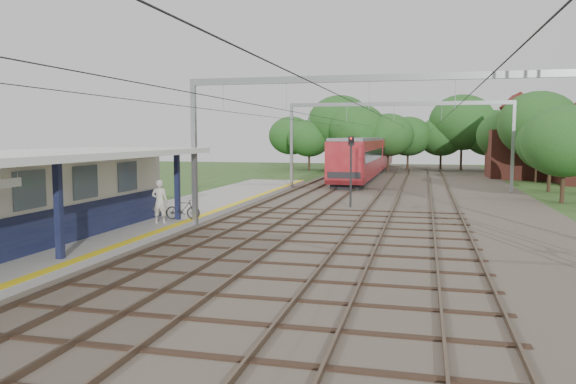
% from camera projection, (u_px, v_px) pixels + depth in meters
% --- Properties ---
extents(ground, '(160.00, 160.00, 0.00)m').
position_uv_depth(ground, '(131.00, 354.00, 11.19)').
color(ground, '#2D4C1E').
rests_on(ground, ground).
extents(ballast_bed, '(18.00, 90.00, 0.10)m').
position_uv_depth(ballast_bed, '(400.00, 198.00, 39.25)').
color(ballast_bed, '#473D33').
rests_on(ballast_bed, ground).
extents(platform, '(5.00, 52.00, 0.35)m').
position_uv_depth(platform, '(138.00, 225.00, 26.48)').
color(platform, gray).
rests_on(platform, ground).
extents(yellow_stripe, '(0.45, 52.00, 0.01)m').
position_uv_depth(yellow_stripe, '(182.00, 223.00, 25.93)').
color(yellow_stripe, yellow).
rests_on(yellow_stripe, platform).
extents(station_building, '(3.41, 18.00, 3.40)m').
position_uv_depth(station_building, '(3.00, 201.00, 19.85)').
color(station_building, beige).
rests_on(station_building, platform).
extents(canopy, '(6.40, 20.00, 3.44)m').
position_uv_depth(canopy, '(7.00, 157.00, 18.47)').
color(canopy, '#111636').
rests_on(canopy, platform).
extents(rail_tracks, '(11.80, 88.00, 0.15)m').
position_uv_depth(rail_tracks, '(364.00, 195.00, 39.83)').
color(rail_tracks, brown).
rests_on(rail_tracks, ballast_bed).
extents(catenary_system, '(17.22, 88.00, 7.00)m').
position_uv_depth(catenary_system, '(388.00, 117.00, 34.29)').
color(catenary_system, gray).
rests_on(catenary_system, ground).
extents(tree_band, '(31.72, 30.88, 8.82)m').
position_uv_depth(tree_band, '(410.00, 131.00, 65.02)').
color(tree_band, '#382619').
rests_on(tree_band, ground).
extents(house_far, '(8.00, 6.12, 8.66)m').
position_uv_depth(house_far, '(529.00, 147.00, 57.37)').
color(house_far, brown).
rests_on(house_far, ground).
extents(person, '(0.81, 0.61, 2.04)m').
position_uv_depth(person, '(160.00, 201.00, 25.63)').
color(person, beige).
rests_on(person, platform).
extents(bicycle, '(1.72, 0.81, 1.00)m').
position_uv_depth(bicycle, '(183.00, 209.00, 26.94)').
color(bicycle, black).
rests_on(bicycle, platform).
extents(train, '(3.13, 38.91, 4.09)m').
position_uv_depth(train, '(368.00, 155.00, 62.58)').
color(train, black).
rests_on(train, ballast_bed).
extents(signal_post, '(0.34, 0.31, 4.33)m').
position_uv_depth(signal_post, '(351.00, 164.00, 33.38)').
color(signal_post, black).
rests_on(signal_post, ground).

